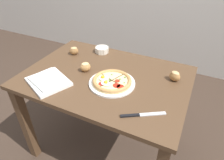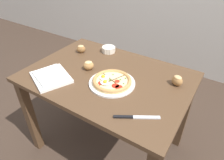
{
  "view_description": "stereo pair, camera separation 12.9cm",
  "coord_description": "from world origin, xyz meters",
  "views": [
    {
      "loc": [
        0.54,
        -1.02,
        1.52
      ],
      "look_at": [
        0.08,
        -0.07,
        0.78
      ],
      "focal_mm": 32.0,
      "sensor_mm": 36.0,
      "label": 1
    },
    {
      "loc": [
        0.65,
        -0.95,
        1.52
      ],
      "look_at": [
        0.08,
        -0.07,
        0.78
      ],
      "focal_mm": 32.0,
      "sensor_mm": 36.0,
      "label": 2
    }
  ],
  "objects": [
    {
      "name": "ground_plane",
      "position": [
        0.0,
        0.0,
        0.0
      ],
      "size": [
        12.0,
        12.0,
        0.0
      ],
      "primitive_type": "plane",
      "color": "#3D2D23"
    },
    {
      "name": "dining_table",
      "position": [
        0.0,
        0.0,
        0.63
      ],
      "size": [
        1.13,
        0.8,
        0.75
      ],
      "color": "#513823",
      "rests_on": "ground_plane"
    },
    {
      "name": "pizza",
      "position": [
        0.08,
        -0.07,
        0.77
      ],
      "size": [
        0.3,
        0.3,
        0.05
      ],
      "color": "white",
      "rests_on": "dining_table"
    },
    {
      "name": "ramekin_bowl",
      "position": [
        -0.19,
        0.3,
        0.78
      ],
      "size": [
        0.12,
        0.12,
        0.05
      ],
      "color": "silver",
      "rests_on": "dining_table"
    },
    {
      "name": "napkin_folded",
      "position": [
        -0.3,
        -0.24,
        0.77
      ],
      "size": [
        0.33,
        0.31,
        0.04
      ],
      "rotation": [
        0.0,
        0.0,
        -0.43
      ],
      "color": "white",
      "rests_on": "dining_table"
    },
    {
      "name": "bread_piece_near",
      "position": [
        0.44,
        0.15,
        0.79
      ],
      "size": [
        0.09,
        0.08,
        0.07
      ],
      "rotation": [
        0.0,
        0.0,
        2.75
      ],
      "color": "#A3703D",
      "rests_on": "dining_table"
    },
    {
      "name": "bread_piece_mid",
      "position": [
        -0.16,
        -0.01,
        0.79
      ],
      "size": [
        0.09,
        0.09,
        0.07
      ],
      "rotation": [
        0.0,
        0.0,
        0.76
      ],
      "color": "#B27F47",
      "rests_on": "dining_table"
    },
    {
      "name": "bread_piece_far",
      "position": [
        -0.38,
        0.17,
        0.79
      ],
      "size": [
        0.09,
        0.08,
        0.06
      ],
      "rotation": [
        0.0,
        0.0,
        0.59
      ],
      "color": "olive",
      "rests_on": "dining_table"
    },
    {
      "name": "knife_main",
      "position": [
        0.35,
        -0.25,
        0.76
      ],
      "size": [
        0.22,
        0.14,
        0.01
      ],
      "rotation": [
        0.0,
        0.0,
        0.55
      ],
      "color": "silver",
      "rests_on": "dining_table"
    }
  ]
}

